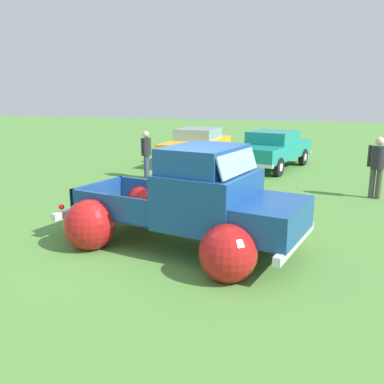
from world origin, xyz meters
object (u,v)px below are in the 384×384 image
at_px(spectator_1, 377,164).
at_px(show_car_1, 271,148).
at_px(vintage_pickup_truck, 196,209).
at_px(show_car_0, 197,144).
at_px(spectator_0, 146,152).
at_px(lane_cone_0, 79,205).

bearing_deg(spectator_1, show_car_1, 52.47).
bearing_deg(spectator_1, vintage_pickup_truck, 157.66).
distance_m(show_car_0, spectator_0, 3.71).
xyz_separation_m(show_car_0, show_car_1, (3.13, -0.38, -0.00)).
bearing_deg(show_car_1, spectator_0, -35.31).
xyz_separation_m(spectator_0, lane_cone_0, (0.48, -4.90, -0.60)).
bearing_deg(lane_cone_0, spectator_0, 95.65).
bearing_deg(lane_cone_0, show_car_1, 67.77).
distance_m(spectator_0, spectator_1, 7.22).
relative_size(vintage_pickup_truck, show_car_1, 1.04).
height_order(show_car_1, spectator_1, spectator_1).
relative_size(vintage_pickup_truck, lane_cone_0, 7.78).
xyz_separation_m(vintage_pickup_truck, spectator_0, (-3.62, 5.88, 0.15)).
xyz_separation_m(show_car_1, spectator_0, (-3.82, -3.26, 0.13)).
bearing_deg(show_car_1, vintage_pickup_truck, 12.90).
xyz_separation_m(show_car_0, lane_cone_0, (-0.20, -8.54, -0.47)).
bearing_deg(show_car_1, lane_cone_0, -8.04).
bearing_deg(vintage_pickup_truck, spectator_1, 66.80).
bearing_deg(vintage_pickup_truck, show_car_1, 100.10).
bearing_deg(lane_cone_0, vintage_pickup_truck, -17.42).
relative_size(show_car_0, spectator_1, 2.71).
height_order(show_car_1, lane_cone_0, show_car_1).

